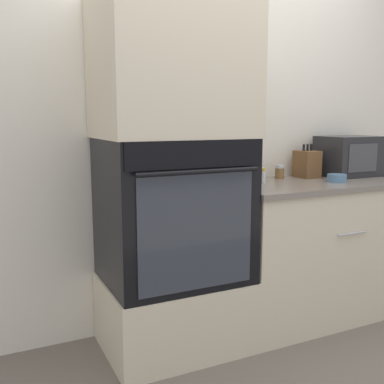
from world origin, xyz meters
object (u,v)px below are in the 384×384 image
Objects in this scene: condiment_jar_mid at (280,172)px; condiment_jar_near at (262,176)px; bowl at (337,178)px; wall_oven at (173,210)px; microwave at (349,156)px; knife_block at (307,164)px.

condiment_jar_near is at bearing -150.35° from condiment_jar_mid.
condiment_jar_near is 1.05× the size of condiment_jar_mid.
condiment_jar_mid reaches higher than bowl.
microwave is (1.39, 0.12, 0.24)m from wall_oven.
wall_oven is at bearing -166.91° from condiment_jar_mid.
condiment_jar_near is (0.64, 0.07, 0.15)m from wall_oven.
microwave is 0.34m from knife_block.
bowl is 1.25× the size of condiment_jar_near.
microwave is at bearing 4.84° from wall_oven.
knife_block is at bearing -8.95° from condiment_jar_mid.
condiment_jar_near is at bearing 6.47° from wall_oven.
microwave reaches higher than knife_block.
condiment_jar_mid is at bearing 29.65° from condiment_jar_near.
wall_oven is at bearing -173.53° from condiment_jar_near.
condiment_jar_near is (-0.43, -0.10, -0.05)m from knife_block.
wall_oven reaches higher than knife_block.
condiment_jar_mid is (0.22, 0.13, -0.00)m from condiment_jar_near.
bowl is 0.48m from condiment_jar_near.
wall_oven reaches higher than condiment_jar_mid.
knife_block is at bearing 171.30° from microwave.
wall_oven is 0.66m from condiment_jar_near.
microwave is at bearing -8.70° from knife_block.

